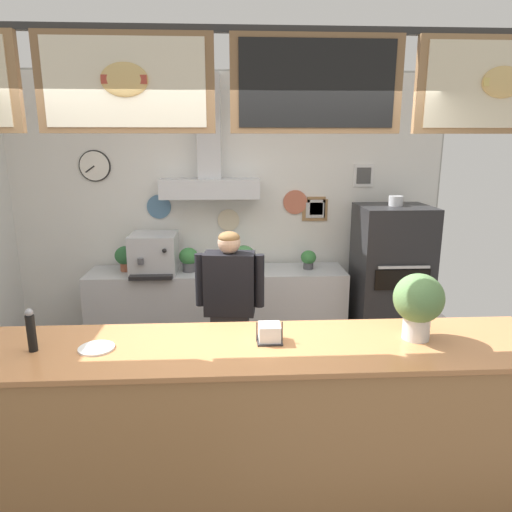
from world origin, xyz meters
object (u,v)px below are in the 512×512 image
at_px(pizza_oven, 390,282).
at_px(espresso_machine, 154,253).
at_px(potted_rosemary, 189,258).
at_px(napkin_holder, 269,334).
at_px(potted_thyme, 308,259).
at_px(basil_vase, 418,303).
at_px(shop_worker, 230,317).
at_px(pepper_grinder, 31,330).
at_px(potted_sage, 125,257).
at_px(potted_basil, 244,257).
at_px(condiment_plate, 96,348).

bearing_deg(pizza_oven, espresso_machine, 176.39).
relative_size(potted_rosemary, napkin_holder, 1.60).
relative_size(espresso_machine, napkin_holder, 3.46).
relative_size(pizza_oven, potted_thyme, 8.54).
xyz_separation_m(pizza_oven, basil_vase, (-0.54, -1.99, 0.49)).
relative_size(pizza_oven, shop_worker, 1.10).
bearing_deg(pepper_grinder, potted_sage, 89.41).
xyz_separation_m(potted_basil, condiment_plate, (-0.90, -2.18, 0.01)).
relative_size(espresso_machine, basil_vase, 1.35).
bearing_deg(potted_basil, shop_worker, -97.30).
bearing_deg(potted_sage, potted_basil, -3.24).
relative_size(potted_sage, condiment_plate, 1.29).
distance_m(potted_basil, napkin_holder, 2.13).
distance_m(potted_sage, potted_basil, 1.23).
bearing_deg(pepper_grinder, napkin_holder, 2.50).
height_order(potted_sage, pepper_grinder, pepper_grinder).
xyz_separation_m(potted_rosemary, condiment_plate, (-0.33, -2.20, 0.03)).
bearing_deg(napkin_holder, condiment_plate, -176.86).
bearing_deg(potted_thyme, potted_sage, 179.36).
bearing_deg(pepper_grinder, basil_vase, 1.35).
bearing_deg(potted_thyme, pizza_oven, -13.30).
relative_size(potted_sage, potted_thyme, 1.32).
relative_size(pizza_oven, pepper_grinder, 6.70).
relative_size(shop_worker, potted_rosemary, 6.10).
distance_m(espresso_machine, napkin_holder, 2.37).
bearing_deg(potted_basil, potted_rosemary, 178.87).
bearing_deg(pepper_grinder, pizza_oven, 36.37).
distance_m(pizza_oven, espresso_machine, 2.46).
relative_size(pizza_oven, condiment_plate, 8.31).
height_order(potted_sage, napkin_holder, napkin_holder).
height_order(espresso_machine, napkin_holder, espresso_machine).
height_order(potted_rosemary, pepper_grinder, pepper_grinder).
bearing_deg(pizza_oven, potted_thyme, 166.70).
xyz_separation_m(potted_basil, potted_thyme, (0.69, 0.05, -0.04)).
bearing_deg(potted_basil, napkin_holder, -87.43).
bearing_deg(potted_sage, pizza_oven, -4.52).
bearing_deg(espresso_machine, pizza_oven, -3.61).
bearing_deg(shop_worker, potted_thyme, -119.25).
distance_m(pizza_oven, pepper_grinder, 3.46).
relative_size(espresso_machine, potted_thyme, 2.75).
distance_m(pizza_oven, shop_worker, 1.92).
height_order(espresso_machine, potted_thyme, espresso_machine).
bearing_deg(potted_thyme, potted_rosemary, -178.32).
distance_m(potted_sage, condiment_plate, 2.28).
relative_size(potted_basil, condiment_plate, 1.33).
xyz_separation_m(pizza_oven, espresso_machine, (-2.44, 0.15, 0.30)).
height_order(potted_rosemary, basil_vase, basil_vase).
distance_m(shop_worker, espresso_machine, 1.39).
relative_size(potted_basil, basil_vase, 0.67).
relative_size(basil_vase, pepper_grinder, 1.59).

